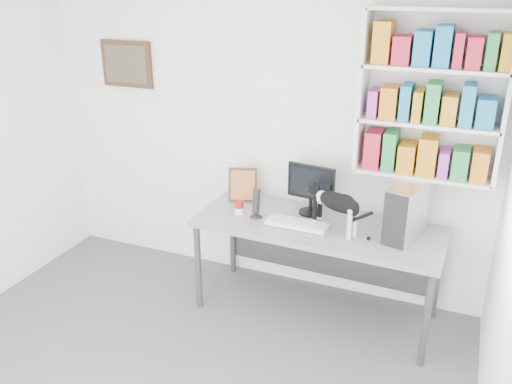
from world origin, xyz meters
TOP-DOWN VIEW (x-y plane):
  - room at (0.00, 0.00)m, footprint 4.01×4.01m
  - bookshelf at (1.40, 1.85)m, footprint 1.03×0.28m
  - wall_art at (-1.30, 1.97)m, footprint 0.52×0.04m
  - desk at (0.68, 1.56)m, footprint 1.99×0.82m
  - monitor at (0.56, 1.74)m, footprint 0.43×0.25m
  - keyboard at (0.53, 1.47)m, footprint 0.49×0.20m
  - pc_tower at (1.34, 1.59)m, footprint 0.29×0.46m
  - speaker at (0.17, 1.50)m, footprint 0.12×0.12m
  - leaning_print at (-0.07, 1.78)m, footprint 0.27×0.17m
  - soup_can at (0.02, 1.51)m, footprint 0.10×0.10m
  - cat at (0.84, 1.49)m, footprint 0.56×0.36m

SIDE VIEW (x-z plane):
  - desk at x=0.68m, z-range 0.00..0.82m
  - keyboard at x=0.53m, z-range 0.82..0.86m
  - soup_can at x=0.02m, z-range 0.82..0.93m
  - speaker at x=0.17m, z-range 0.82..1.07m
  - leaning_print at x=-0.07m, z-range 0.82..1.12m
  - cat at x=0.84m, z-range 0.82..1.16m
  - pc_tower at x=1.34m, z-range 0.82..1.24m
  - monitor at x=0.56m, z-range 0.82..1.25m
  - room at x=0.00m, z-range 0.00..2.70m
  - bookshelf at x=1.40m, z-range 1.23..2.47m
  - wall_art at x=-1.30m, z-range 1.69..2.11m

